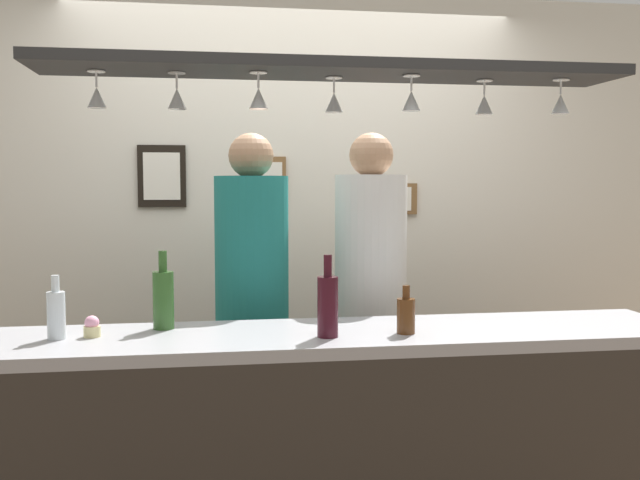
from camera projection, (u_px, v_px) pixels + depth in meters
name	position (u px, v px, depth m)	size (l,w,h in m)	color
back_wall	(293.00, 223.00, 4.10)	(4.40, 0.06, 2.60)	silver
bar_counter	(346.00, 425.00, 2.57)	(2.70, 0.55, 0.97)	#99999E
overhead_glass_rack	(336.00, 69.00, 2.67)	(2.20, 0.36, 0.04)	black
hanging_wineglass_far_left	(97.00, 96.00, 2.57)	(0.07, 0.07, 0.13)	silver
hanging_wineglass_left	(177.00, 98.00, 2.61)	(0.07, 0.07, 0.13)	silver
hanging_wineglass_center_left	(259.00, 97.00, 2.60)	(0.07, 0.07, 0.13)	silver
hanging_wineglass_center	(333.00, 101.00, 2.73)	(0.07, 0.07, 0.13)	silver
hanging_wineglass_center_right	(411.00, 100.00, 2.67)	(0.07, 0.07, 0.13)	silver
hanging_wineglass_right	(484.00, 104.00, 2.80)	(0.07, 0.07, 0.13)	silver
hanging_wineglass_far_right	(560.00, 103.00, 2.78)	(0.07, 0.07, 0.13)	silver
person_left_teal_shirt	(252.00, 284.00, 3.31)	(0.34, 0.34, 1.76)	#2D334C
person_right_white_patterned_shirt	(371.00, 280.00, 3.40)	(0.34, 0.34, 1.77)	#2D334C
bottle_soda_clear	(56.00, 313.00, 2.55)	(0.06, 0.06, 0.23)	silver
bottle_champagne_green	(163.00, 298.00, 2.73)	(0.08, 0.08, 0.30)	#2D5623
bottle_beer_brown_stubby	(406.00, 315.00, 2.65)	(0.07, 0.07, 0.18)	#512D14
bottle_wine_dark_red	(328.00, 305.00, 2.58)	(0.08, 0.08, 0.30)	#380F19
cupcake	(92.00, 327.00, 2.59)	(0.06, 0.06, 0.08)	beige
picture_frame_lower_pair	(392.00, 199.00, 4.13)	(0.30, 0.02, 0.18)	brown
picture_frame_crest	(270.00, 180.00, 4.01)	(0.18, 0.02, 0.26)	brown
picture_frame_caricature	(162.00, 176.00, 3.92)	(0.26, 0.02, 0.34)	black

